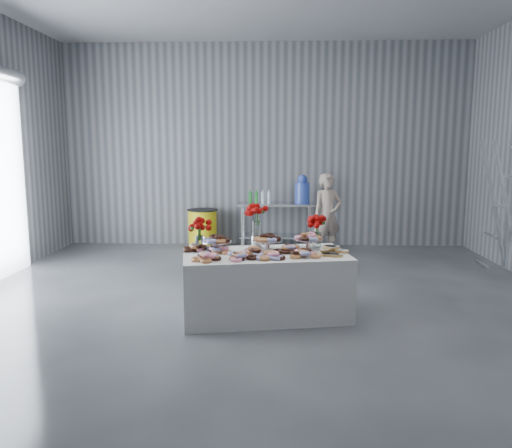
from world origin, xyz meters
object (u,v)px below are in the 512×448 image
at_px(display_table, 265,284).
at_px(water_jug, 302,190).
at_px(trash_barrel, 203,229).
at_px(prep_table, 276,217).
at_px(stepladder, 500,206).
at_px(person, 327,215).

relative_size(display_table, water_jug, 3.43).
height_order(display_table, trash_barrel, trash_barrel).
bearing_deg(prep_table, stepladder, -25.75).
relative_size(prep_table, person, 0.99).
xyz_separation_m(prep_table, water_jug, (0.50, -0.00, 0.53)).
bearing_deg(water_jug, trash_barrel, 180.00).
xyz_separation_m(display_table, water_jug, (0.63, 3.95, 0.77)).
xyz_separation_m(prep_table, person, (0.93, -0.68, 0.14)).
bearing_deg(stepladder, prep_table, 154.25).
relative_size(display_table, stepladder, 0.90).
height_order(display_table, stepladder, stepladder).
relative_size(prep_table, water_jug, 2.71).
height_order(prep_table, trash_barrel, prep_table).
height_order(trash_barrel, stepladder, stepladder).
relative_size(prep_table, stepladder, 0.71).
relative_size(trash_barrel, stepladder, 0.37).
bearing_deg(person, trash_barrel, 143.41).
bearing_deg(display_table, prep_table, 88.14).
bearing_deg(person, stepladder, -42.05).
bearing_deg(stepladder, person, 158.56).
relative_size(display_table, prep_table, 1.27).
distance_m(display_table, prep_table, 3.96).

